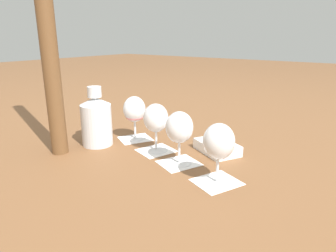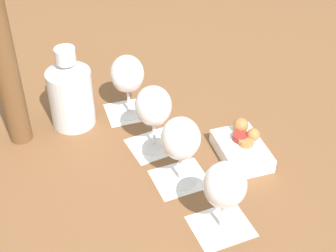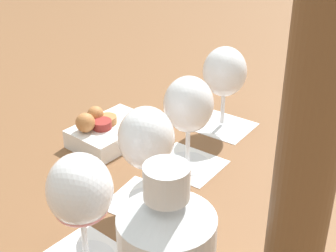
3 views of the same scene
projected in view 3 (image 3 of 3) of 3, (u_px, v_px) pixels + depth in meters
name	position (u px, v px, depth m)	size (l,w,h in m)	color
ground_plane	(169.00, 183.00, 0.83)	(8.00, 8.00, 0.00)	brown
tasting_card_1	(148.00, 202.00, 0.78)	(0.13, 0.14, 0.00)	white
tasting_card_2	(187.00, 164.00, 0.88)	(0.14, 0.14, 0.00)	white
tasting_card_3	(222.00, 126.00, 0.99)	(0.14, 0.14, 0.00)	white
wine_glass_0	(80.00, 195.00, 0.62)	(0.08, 0.08, 0.16)	white
wine_glass_1	(146.00, 143.00, 0.73)	(0.08, 0.08, 0.16)	white
wine_glass_2	(189.00, 109.00, 0.83)	(0.08, 0.08, 0.16)	white
wine_glass_3	(225.00, 76.00, 0.95)	(0.08, 0.08, 0.16)	white
snack_dish	(109.00, 131.00, 0.93)	(0.17, 0.15, 0.07)	white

